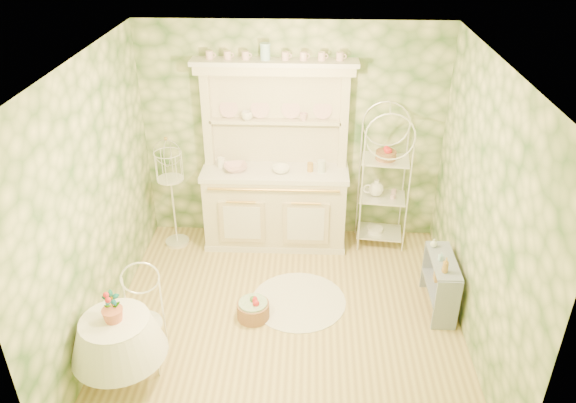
{
  "coord_description": "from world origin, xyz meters",
  "views": [
    {
      "loc": [
        0.21,
        -4.49,
        3.92
      ],
      "look_at": [
        0.0,
        0.5,
        1.15
      ],
      "focal_mm": 35.0,
      "sensor_mm": 36.0,
      "label": 1
    }
  ],
  "objects_px": {
    "round_table": "(121,355)",
    "cafe_chair": "(141,330)",
    "floor_basket": "(253,310)",
    "bakers_rack": "(384,179)",
    "side_shelf": "(440,284)",
    "kitchen_dresser": "(275,160)",
    "birdcage_stand": "(172,197)"
  },
  "relations": [
    {
      "from": "kitchen_dresser",
      "to": "bakers_rack",
      "type": "xyz_separation_m",
      "value": [
        1.3,
        0.04,
        -0.24
      ]
    },
    {
      "from": "bakers_rack",
      "to": "round_table",
      "type": "xyz_separation_m",
      "value": [
        -2.54,
        -2.42,
        -0.59
      ]
    },
    {
      "from": "side_shelf",
      "to": "floor_basket",
      "type": "height_order",
      "value": "side_shelf"
    },
    {
      "from": "bakers_rack",
      "to": "birdcage_stand",
      "type": "distance_m",
      "value": 2.57
    },
    {
      "from": "side_shelf",
      "to": "cafe_chair",
      "type": "height_order",
      "value": "cafe_chair"
    },
    {
      "from": "birdcage_stand",
      "to": "floor_basket",
      "type": "distance_m",
      "value": 1.85
    },
    {
      "from": "round_table",
      "to": "birdcage_stand",
      "type": "distance_m",
      "value": 2.32
    },
    {
      "from": "cafe_chair",
      "to": "floor_basket",
      "type": "bearing_deg",
      "value": 19.5
    },
    {
      "from": "round_table",
      "to": "kitchen_dresser",
      "type": "bearing_deg",
      "value": 62.7
    },
    {
      "from": "kitchen_dresser",
      "to": "cafe_chair",
      "type": "xyz_separation_m",
      "value": [
        -1.1,
        -2.14,
        -0.75
      ]
    },
    {
      "from": "round_table",
      "to": "cafe_chair",
      "type": "xyz_separation_m",
      "value": [
        0.13,
        0.24,
        0.08
      ]
    },
    {
      "from": "bakers_rack",
      "to": "side_shelf",
      "type": "xyz_separation_m",
      "value": [
        0.5,
        -1.26,
        -0.59
      ]
    },
    {
      "from": "round_table",
      "to": "floor_basket",
      "type": "xyz_separation_m",
      "value": [
        1.09,
        0.92,
        -0.22
      ]
    },
    {
      "from": "birdcage_stand",
      "to": "floor_basket",
      "type": "relative_size",
      "value": 4.57
    },
    {
      "from": "bakers_rack",
      "to": "round_table",
      "type": "relative_size",
      "value": 2.91
    },
    {
      "from": "round_table",
      "to": "cafe_chair",
      "type": "bearing_deg",
      "value": 62.53
    },
    {
      "from": "kitchen_dresser",
      "to": "side_shelf",
      "type": "relative_size",
      "value": 3.18
    },
    {
      "from": "round_table",
      "to": "cafe_chair",
      "type": "height_order",
      "value": "cafe_chair"
    },
    {
      "from": "bakers_rack",
      "to": "side_shelf",
      "type": "relative_size",
      "value": 2.5
    },
    {
      "from": "bakers_rack",
      "to": "floor_basket",
      "type": "distance_m",
      "value": 2.24
    },
    {
      "from": "round_table",
      "to": "cafe_chair",
      "type": "relative_size",
      "value": 0.79
    },
    {
      "from": "floor_basket",
      "to": "kitchen_dresser",
      "type": "bearing_deg",
      "value": 84.37
    },
    {
      "from": "birdcage_stand",
      "to": "side_shelf",
      "type": "bearing_deg",
      "value": -20.21
    },
    {
      "from": "kitchen_dresser",
      "to": "floor_basket",
      "type": "distance_m",
      "value": 1.81
    },
    {
      "from": "kitchen_dresser",
      "to": "round_table",
      "type": "xyz_separation_m",
      "value": [
        -1.23,
        -2.38,
        -0.84
      ]
    },
    {
      "from": "side_shelf",
      "to": "cafe_chair",
      "type": "relative_size",
      "value": 0.92
    },
    {
      "from": "kitchen_dresser",
      "to": "side_shelf",
      "type": "height_order",
      "value": "kitchen_dresser"
    },
    {
      "from": "floor_basket",
      "to": "bakers_rack",
      "type": "bearing_deg",
      "value": 46.13
    },
    {
      "from": "side_shelf",
      "to": "floor_basket",
      "type": "distance_m",
      "value": 1.98
    },
    {
      "from": "kitchen_dresser",
      "to": "birdcage_stand",
      "type": "bearing_deg",
      "value": -175.71
    },
    {
      "from": "bakers_rack",
      "to": "cafe_chair",
      "type": "xyz_separation_m",
      "value": [
        -2.41,
        -2.18,
        -0.51
      ]
    },
    {
      "from": "cafe_chair",
      "to": "side_shelf",
      "type": "bearing_deg",
      "value": 2.07
    }
  ]
}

